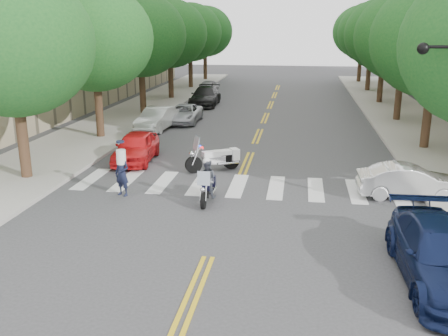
% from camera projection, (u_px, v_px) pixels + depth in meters
% --- Properties ---
extents(ground, '(140.00, 140.00, 0.00)m').
position_uv_depth(ground, '(208.00, 257.00, 13.87)').
color(ground, '#38383A').
rests_on(ground, ground).
extents(sidewalk_left, '(5.00, 60.00, 0.15)m').
position_uv_depth(sidewalk_left, '(134.00, 113.00, 36.14)').
color(sidewalk_left, '#9E9991').
rests_on(sidewalk_left, ground).
extents(sidewalk_right, '(5.00, 60.00, 0.15)m').
position_uv_depth(sidewalk_right, '(407.00, 121.00, 33.38)').
color(sidewalk_right, '#9E9991').
rests_on(sidewalk_right, ground).
extents(tree_l_0, '(6.40, 6.40, 8.45)m').
position_uv_depth(tree_l_0, '(12.00, 43.00, 19.32)').
color(tree_l_0, '#382316').
rests_on(tree_l_0, ground).
extents(tree_l_1, '(6.40, 6.40, 8.45)m').
position_uv_depth(tree_l_1, '(94.00, 38.00, 26.93)').
color(tree_l_1, '#382316').
rests_on(tree_l_1, ground).
extents(tree_l_2, '(6.40, 6.40, 8.45)m').
position_uv_depth(tree_l_2, '(140.00, 35.00, 34.53)').
color(tree_l_2, '#382316').
rests_on(tree_l_2, ground).
extents(tree_l_3, '(6.40, 6.40, 8.45)m').
position_uv_depth(tree_l_3, '(169.00, 34.00, 42.13)').
color(tree_l_3, '#382316').
rests_on(tree_l_3, ground).
extents(tree_l_4, '(6.40, 6.40, 8.45)m').
position_uv_depth(tree_l_4, '(190.00, 32.00, 49.74)').
color(tree_l_4, '#382316').
rests_on(tree_l_4, ground).
extents(tree_l_5, '(6.40, 6.40, 8.45)m').
position_uv_depth(tree_l_5, '(205.00, 31.00, 57.34)').
color(tree_l_5, '#382316').
rests_on(tree_l_5, ground).
extents(tree_r_1, '(6.40, 6.40, 8.45)m').
position_uv_depth(tree_r_1, '(436.00, 39.00, 24.37)').
color(tree_r_1, '#382316').
rests_on(tree_r_1, ground).
extents(tree_r_2, '(6.40, 6.40, 8.45)m').
position_uv_depth(tree_r_2, '(404.00, 36.00, 31.98)').
color(tree_r_2, '#382316').
rests_on(tree_r_2, ground).
extents(tree_r_3, '(6.40, 6.40, 8.45)m').
position_uv_depth(tree_r_3, '(385.00, 34.00, 39.58)').
color(tree_r_3, '#382316').
rests_on(tree_r_3, ground).
extents(tree_r_4, '(6.40, 6.40, 8.45)m').
position_uv_depth(tree_r_4, '(372.00, 33.00, 47.19)').
color(tree_r_4, '#382316').
rests_on(tree_r_4, ground).
extents(tree_r_5, '(6.40, 6.40, 8.45)m').
position_uv_depth(tree_r_5, '(362.00, 32.00, 54.79)').
color(tree_r_5, '#382316').
rests_on(tree_r_5, ground).
extents(motorcycle_police, '(0.70, 2.06, 1.67)m').
position_uv_depth(motorcycle_police, '(207.00, 182.00, 18.12)').
color(motorcycle_police, black).
rests_on(motorcycle_police, ground).
extents(motorcycle_parked, '(2.30, 1.57, 1.64)m').
position_uv_depth(motorcycle_parked, '(217.00, 158.00, 22.05)').
color(motorcycle_parked, black).
rests_on(motorcycle_parked, ground).
extents(officer_standing, '(0.73, 0.62, 1.71)m').
position_uv_depth(officer_standing, '(122.00, 174.00, 18.72)').
color(officer_standing, '#161B33').
rests_on(officer_standing, ground).
extents(convertible, '(3.82, 1.43, 1.24)m').
position_uv_depth(convertible, '(410.00, 182.00, 18.53)').
color(convertible, silver).
rests_on(convertible, ground).
extents(sedan_blue, '(2.23, 5.21, 1.50)m').
position_uv_depth(sedan_blue, '(443.00, 255.00, 12.32)').
color(sedan_blue, '#0E183C').
rests_on(sedan_blue, ground).
extents(parked_car_a, '(1.95, 4.22, 1.40)m').
position_uv_depth(parked_car_a, '(136.00, 147.00, 23.46)').
color(parked_car_a, red).
rests_on(parked_car_a, ground).
extents(parked_car_b, '(1.86, 4.32, 1.38)m').
position_uv_depth(parked_car_b, '(157.00, 119.00, 30.61)').
color(parked_car_b, white).
rests_on(parked_car_b, ground).
extents(parked_car_c, '(2.02, 4.28, 1.18)m').
position_uv_depth(parked_car_c, '(184.00, 114.00, 33.00)').
color(parked_car_c, '#B3B5BB').
rests_on(parked_car_c, ground).
extents(parked_car_d, '(2.25, 5.19, 1.49)m').
position_uv_depth(parked_car_d, '(205.00, 96.00, 40.06)').
color(parked_car_d, black).
rests_on(parked_car_d, ground).
extents(parked_car_e, '(1.81, 3.82, 1.26)m').
position_uv_depth(parked_car_e, '(208.00, 87.00, 46.93)').
color(parked_car_e, gray).
rests_on(parked_car_e, ground).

